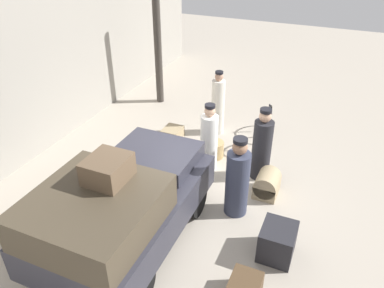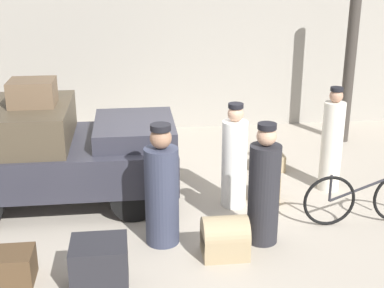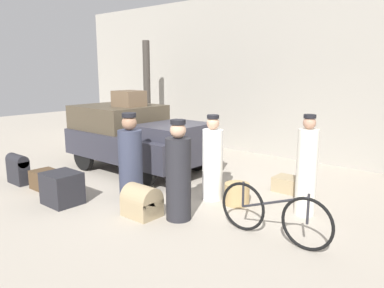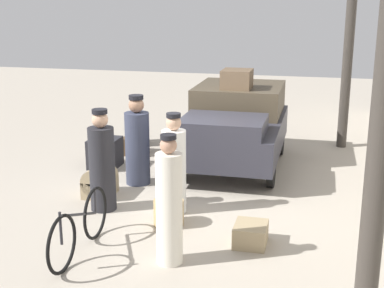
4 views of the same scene
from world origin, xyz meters
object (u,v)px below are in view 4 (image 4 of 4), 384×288
object	(u,v)px
porter_standing_middle	(174,168)
trunk_umber_medium	(138,130)
bicycle	(80,227)
trunk_on_truck_roof	(237,79)
truck	(234,124)
trunk_wicker_pale	(105,153)
trunk_large_brown	(135,145)
conductor_in_dark_uniform	(137,144)
suitcase_small_leather	(251,234)
wicker_basket	(169,212)
porter_carrying_trunk	(102,165)
trunk_barrel_dark	(100,182)
porter_lifting_near_truck	(169,205)

from	to	relation	value
porter_standing_middle	trunk_umber_medium	distance (m)	4.20
bicycle	trunk_on_truck_roof	size ratio (longest dim) A/B	2.70
truck	bicycle	bearing A→B (deg)	-16.68
trunk_wicker_pale	trunk_large_brown	bearing A→B (deg)	166.49
conductor_in_dark_uniform	suitcase_small_leather	world-z (taller)	conductor_in_dark_uniform
wicker_basket	conductor_in_dark_uniform	bearing A→B (deg)	-147.57
porter_standing_middle	trunk_large_brown	size ratio (longest dim) A/B	2.85
truck	trunk_umber_medium	bearing A→B (deg)	-113.26
trunk_umber_medium	trunk_wicker_pale	xyz separation A→B (m)	(1.82, -0.06, -0.05)
porter_carrying_trunk	trunk_wicker_pale	xyz separation A→B (m)	(-2.08, -0.83, -0.45)
truck	trunk_barrel_dark	bearing A→B (deg)	-39.78
truck	trunk_wicker_pale	distance (m)	2.64
wicker_basket	porter_carrying_trunk	xyz separation A→B (m)	(-0.35, -1.18, 0.54)
bicycle	porter_carrying_trunk	bearing A→B (deg)	-168.39
conductor_in_dark_uniform	trunk_large_brown	world-z (taller)	conductor_in_dark_uniform
conductor_in_dark_uniform	porter_lifting_near_truck	world-z (taller)	porter_lifting_near_truck
trunk_large_brown	porter_standing_middle	bearing A→B (deg)	30.00
suitcase_small_leather	trunk_large_brown	size ratio (longest dim) A/B	0.93
porter_standing_middle	trunk_barrel_dark	bearing A→B (deg)	-105.13
porter_standing_middle	porter_lifting_near_truck	distance (m)	1.69
bicycle	trunk_large_brown	world-z (taller)	bicycle
porter_standing_middle	trunk_large_brown	xyz separation A→B (m)	(-2.95, -1.71, -0.53)
bicycle	porter_standing_middle	distance (m)	1.91
porter_carrying_trunk	bicycle	bearing A→B (deg)	11.61
porter_carrying_trunk	trunk_wicker_pale	bearing A→B (deg)	-158.15
bicycle	conductor_in_dark_uniform	xyz separation A→B (m)	(-2.83, -0.19, 0.35)
truck	porter_standing_middle	distance (m)	2.75
conductor_in_dark_uniform	trunk_wicker_pale	world-z (taller)	conductor_in_dark_uniform
trunk_barrel_dark	trunk_large_brown	world-z (taller)	trunk_barrel_dark
trunk_barrel_dark	trunk_large_brown	xyz separation A→B (m)	(-2.57, -0.29, -0.05)
bicycle	suitcase_small_leather	bearing A→B (deg)	110.78
wicker_basket	trunk_on_truck_roof	bearing A→B (deg)	172.48
porter_standing_middle	suitcase_small_leather	distance (m)	1.69
bicycle	trunk_wicker_pale	world-z (taller)	bicycle
porter_standing_middle	porter_carrying_trunk	distance (m)	1.14
trunk_barrel_dark	suitcase_small_leather	bearing A→B (deg)	65.23
porter_carrying_trunk	trunk_barrel_dark	xyz separation A→B (m)	(-0.55, -0.30, -0.50)
truck	porter_carrying_trunk	bearing A→B (deg)	-29.61
suitcase_small_leather	trunk_on_truck_roof	distance (m)	4.17
trunk_large_brown	trunk_on_truck_roof	distance (m)	2.68
truck	bicycle	distance (m)	4.60
suitcase_small_leather	truck	bearing A→B (deg)	-167.09
trunk_umber_medium	trunk_wicker_pale	world-z (taller)	trunk_umber_medium
wicker_basket	suitcase_small_leather	bearing A→B (deg)	73.86
truck	porter_lifting_near_truck	distance (m)	4.34
conductor_in_dark_uniform	trunk_barrel_dark	bearing A→B (deg)	-29.31
truck	trunk_large_brown	world-z (taller)	truck
conductor_in_dark_uniform	trunk_large_brown	bearing A→B (deg)	-158.66
suitcase_small_leather	trunk_large_brown	distance (m)	4.89
truck	trunk_large_brown	distance (m)	2.32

